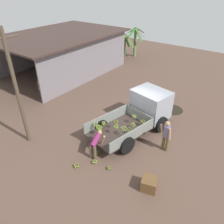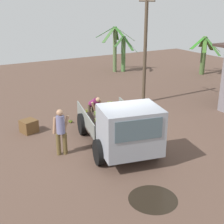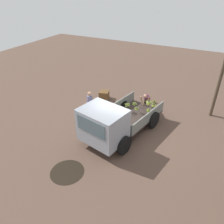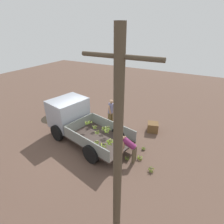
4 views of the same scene
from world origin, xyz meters
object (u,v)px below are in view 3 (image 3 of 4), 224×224
at_px(banana_bunch_on_ground_0, 143,105).
at_px(wooden_crate_0, 104,95).
at_px(person_worker_loading, 146,99).
at_px(person_foreground_visitor, 90,105).
at_px(banana_bunch_on_ground_3, 145,110).
at_px(cargo_truck, 109,123).
at_px(banana_bunch_on_ground_2, 154,101).
at_px(banana_bunch_on_ground_1, 132,103).
at_px(utility_pole, 223,67).

xyz_separation_m(banana_bunch_on_ground_0, wooden_crate_0, (0.21, -2.63, 0.17)).
relative_size(person_worker_loading, wooden_crate_0, 2.07).
xyz_separation_m(person_foreground_visitor, wooden_crate_0, (-2.49, -0.50, -0.66)).
height_order(banana_bunch_on_ground_0, banana_bunch_on_ground_3, same).
bearing_deg(wooden_crate_0, cargo_truck, 31.94).
bearing_deg(banana_bunch_on_ground_2, banana_bunch_on_ground_1, -58.20).
relative_size(banana_bunch_on_ground_0, banana_bunch_on_ground_1, 1.29).
xyz_separation_m(banana_bunch_on_ground_2, banana_bunch_on_ground_3, (1.18, -0.18, -0.02)).
bearing_deg(banana_bunch_on_ground_3, wooden_crate_0, -95.77).
bearing_deg(banana_bunch_on_ground_2, utility_pole, 91.24).
relative_size(banana_bunch_on_ground_1, banana_bunch_on_ground_2, 0.74).
bearing_deg(person_worker_loading, banana_bunch_on_ground_1, -113.77).
bearing_deg(utility_pole, banana_bunch_on_ground_0, -78.84).
height_order(utility_pole, banana_bunch_on_ground_1, utility_pole).
height_order(utility_pole, person_foreground_visitor, utility_pole).
distance_m(utility_pole, person_foreground_visitor, 7.11).
distance_m(person_foreground_visitor, wooden_crate_0, 2.62).
height_order(person_foreground_visitor, person_worker_loading, person_foreground_visitor).
bearing_deg(wooden_crate_0, banana_bunch_on_ground_1, 93.91).
bearing_deg(wooden_crate_0, person_foreground_visitor, 11.33).
bearing_deg(wooden_crate_0, utility_pole, 98.49).
bearing_deg(banana_bunch_on_ground_1, banana_bunch_on_ground_3, 67.71).
relative_size(person_foreground_visitor, banana_bunch_on_ground_2, 6.20).
distance_m(banana_bunch_on_ground_2, banana_bunch_on_ground_3, 1.19).
height_order(person_worker_loading, wooden_crate_0, person_worker_loading).
distance_m(cargo_truck, banana_bunch_on_ground_3, 3.64).
bearing_deg(person_worker_loading, banana_bunch_on_ground_3, 10.69).
distance_m(person_worker_loading, banana_bunch_on_ground_1, 1.25).
xyz_separation_m(utility_pole, banana_bunch_on_ground_3, (1.25, -3.49, -2.77)).
bearing_deg(person_foreground_visitor, banana_bunch_on_ground_3, -32.95).
xyz_separation_m(person_worker_loading, banana_bunch_on_ground_0, (-0.42, -0.27, -0.64)).
bearing_deg(person_worker_loading, person_foreground_visitor, -51.65).
bearing_deg(utility_pole, person_foreground_visitor, -59.74).
bearing_deg(utility_pole, banana_bunch_on_ground_2, -88.76).
distance_m(person_foreground_visitor, banana_bunch_on_ground_3, 3.37).
relative_size(cargo_truck, banana_bunch_on_ground_3, 24.31).
bearing_deg(banana_bunch_on_ground_1, cargo_truck, 6.72).
height_order(utility_pole, banana_bunch_on_ground_0, utility_pole).
height_order(cargo_truck, banana_bunch_on_ground_1, cargo_truck).
distance_m(banana_bunch_on_ground_0, banana_bunch_on_ground_1, 0.75).
bearing_deg(banana_bunch_on_ground_0, utility_pole, 101.16).
height_order(utility_pole, banana_bunch_on_ground_2, utility_pole).
distance_m(person_worker_loading, banana_bunch_on_ground_2, 1.27).
bearing_deg(cargo_truck, banana_bunch_on_ground_0, -172.17).
bearing_deg(banana_bunch_on_ground_1, wooden_crate_0, -86.09).
distance_m(banana_bunch_on_ground_0, banana_bunch_on_ground_3, 0.58).
height_order(utility_pole, banana_bunch_on_ground_3, utility_pole).
distance_m(utility_pole, banana_bunch_on_ground_0, 4.75).
xyz_separation_m(person_foreground_visitor, banana_bunch_on_ground_1, (-2.62, 1.39, -0.84)).
height_order(person_foreground_visitor, banana_bunch_on_ground_2, person_foreground_visitor).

